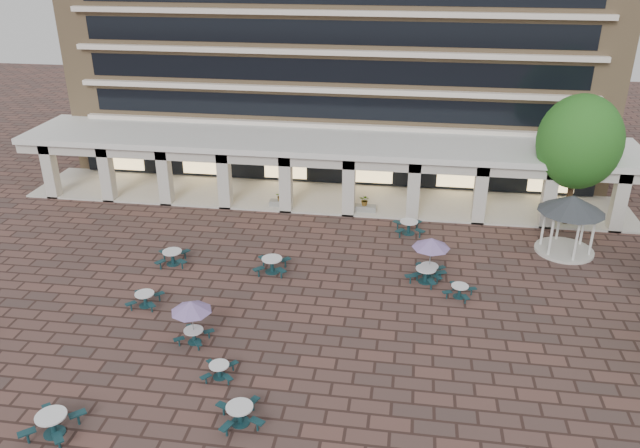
% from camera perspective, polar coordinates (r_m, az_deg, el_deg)
% --- Properties ---
extents(ground, '(120.00, 120.00, 0.00)m').
position_cam_1_polar(ground, '(31.30, -3.76, -7.97)').
color(ground, brown).
rests_on(ground, ground).
extents(retail_arcade, '(42.00, 6.60, 4.40)m').
position_cam_1_polar(retail_arcade, '(43.20, 0.22, 5.98)').
color(retail_arcade, white).
rests_on(retail_arcade, ground).
extents(picnic_table_0, '(2.03, 2.03, 0.87)m').
position_cam_1_polar(picnic_table_0, '(26.21, -23.27, -16.34)').
color(picnic_table_0, '#14393C').
rests_on(picnic_table_0, ground).
extents(picnic_table_1, '(1.51, 1.51, 0.64)m').
position_cam_1_polar(picnic_table_1, '(27.19, -9.18, -13.01)').
color(picnic_table_1, '#14393C').
rests_on(picnic_table_1, ground).
extents(picnic_table_2, '(2.14, 2.14, 0.79)m').
position_cam_1_polar(picnic_table_2, '(24.89, -7.34, -16.77)').
color(picnic_table_2, '#14393C').
rests_on(picnic_table_2, ground).
extents(picnic_table_5, '(1.65, 1.65, 0.73)m').
position_cam_1_polar(picnic_table_5, '(32.65, -15.71, -6.56)').
color(picnic_table_5, '#14393C').
rests_on(picnic_table_5, ground).
extents(picnic_table_6, '(1.87, 1.87, 2.16)m').
position_cam_1_polar(picnic_table_6, '(28.65, -11.70, -7.53)').
color(picnic_table_6, '#14393C').
rests_on(picnic_table_6, ground).
extents(picnic_table_7, '(1.81, 1.81, 0.67)m').
position_cam_1_polar(picnic_table_7, '(32.99, 12.64, -5.92)').
color(picnic_table_7, '#14393C').
rests_on(picnic_table_7, ground).
extents(picnic_table_8, '(2.08, 2.08, 0.82)m').
position_cam_1_polar(picnic_table_8, '(36.24, -13.33, -2.89)').
color(picnic_table_8, '#14393C').
rests_on(picnic_table_8, ground).
extents(picnic_table_10, '(2.26, 2.26, 0.83)m').
position_cam_1_polar(picnic_table_10, '(33.97, 9.64, -4.51)').
color(picnic_table_10, '#14393C').
rests_on(picnic_table_10, ground).
extents(picnic_table_11, '(2.05, 2.05, 2.37)m').
position_cam_1_polar(picnic_table_11, '(33.72, 10.13, -1.86)').
color(picnic_table_11, '#14393C').
rests_on(picnic_table_11, ground).
extents(picnic_table_12, '(1.95, 1.95, 0.86)m').
position_cam_1_polar(picnic_table_12, '(34.54, -4.41, -3.65)').
color(picnic_table_12, '#14393C').
rests_on(picnic_table_12, ground).
extents(picnic_table_13, '(2.08, 2.08, 0.84)m').
position_cam_1_polar(picnic_table_13, '(39.26, 8.12, -0.19)').
color(picnic_table_13, '#14393C').
rests_on(picnic_table_13, ground).
extents(gazebo, '(3.78, 3.78, 3.52)m').
position_cam_1_polar(gazebo, '(38.53, 21.98, 1.17)').
color(gazebo, beige).
rests_on(gazebo, ground).
extents(tree_east_c, '(5.09, 5.09, 8.49)m').
position_cam_1_polar(tree_east_c, '(41.44, 22.63, 6.93)').
color(tree_east_c, '#462E1C').
rests_on(tree_east_c, ground).
extents(planter_left, '(1.50, 0.60, 1.16)m').
position_cam_1_polar(planter_left, '(42.80, -3.63, 2.07)').
color(planter_left, gray).
rests_on(planter_left, ground).
extents(planter_right, '(1.50, 0.75, 1.26)m').
position_cam_1_polar(planter_right, '(42.01, 4.12, 1.71)').
color(planter_right, gray).
rests_on(planter_right, ground).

